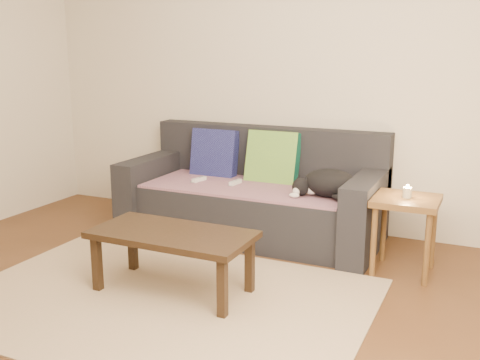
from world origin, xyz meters
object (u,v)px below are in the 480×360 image
object	(u,v)px
wii_remote_b	(235,182)
wii_remote_a	(199,179)
cat	(327,183)
sofa	(253,198)
side_table	(406,211)
coffee_table	(172,239)

from	to	relation	value
wii_remote_b	wii_remote_a	bearing A→B (deg)	101.58
cat	wii_remote_a	world-z (taller)	cat
sofa	cat	bearing A→B (deg)	-13.66
cat	wii_remote_a	bearing A→B (deg)	-169.48
sofa	side_table	world-z (taller)	sofa
coffee_table	sofa	bearing A→B (deg)	90.14
wii_remote_a	sofa	bearing A→B (deg)	-61.76
sofa	coffee_table	size ratio (longest dim) A/B	2.07
coffee_table	cat	bearing A→B (deg)	59.10
sofa	wii_remote_a	bearing A→B (deg)	-164.15
sofa	coffee_table	distance (m)	1.28
sofa	coffee_table	bearing A→B (deg)	-89.86
cat	side_table	distance (m)	0.63
sofa	wii_remote_a	size ratio (longest dim) A/B	14.00
cat	sofa	bearing A→B (deg)	178.81
cat	wii_remote_b	world-z (taller)	cat
wii_remote_a	side_table	world-z (taller)	side_table
sofa	wii_remote_b	world-z (taller)	sofa
coffee_table	wii_remote_b	bearing A→B (deg)	95.90
wii_remote_a	wii_remote_b	distance (m)	0.32
cat	side_table	size ratio (longest dim) A/B	0.94
cat	wii_remote_b	distance (m)	0.80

